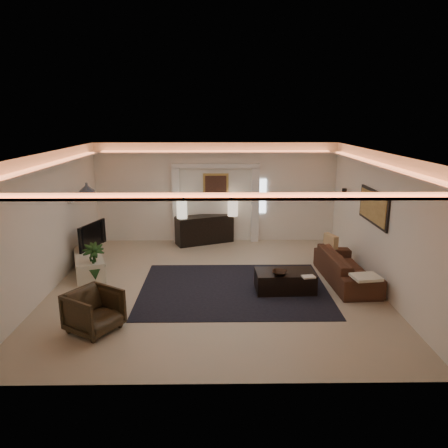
{
  "coord_description": "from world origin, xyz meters",
  "views": [
    {
      "loc": [
        0.08,
        -8.6,
        3.62
      ],
      "look_at": [
        0.2,
        0.6,
        1.25
      ],
      "focal_mm": 33.58,
      "sensor_mm": 36.0,
      "label": 1
    }
  ],
  "objects_px": {
    "sofa": "(346,268)",
    "armchair": "(94,311)",
    "coffee_table": "(285,282)",
    "console": "(204,230)"
  },
  "relations": [
    {
      "from": "sofa",
      "to": "coffee_table",
      "type": "relative_size",
      "value": 1.81
    },
    {
      "from": "console",
      "to": "armchair",
      "type": "relative_size",
      "value": 2.06
    },
    {
      "from": "sofa",
      "to": "coffee_table",
      "type": "xyz_separation_m",
      "value": [
        -1.46,
        -0.51,
        -0.12
      ]
    },
    {
      "from": "coffee_table",
      "to": "armchair",
      "type": "height_order",
      "value": "armchair"
    },
    {
      "from": "armchair",
      "to": "console",
      "type": "bearing_deg",
      "value": 13.97
    },
    {
      "from": "coffee_table",
      "to": "armchair",
      "type": "relative_size",
      "value": 1.54
    },
    {
      "from": "console",
      "to": "coffee_table",
      "type": "bearing_deg",
      "value": -85.66
    },
    {
      "from": "sofa",
      "to": "coffee_table",
      "type": "height_order",
      "value": "sofa"
    },
    {
      "from": "sofa",
      "to": "armchair",
      "type": "xyz_separation_m",
      "value": [
        -5.02,
        -2.17,
        0.04
      ]
    },
    {
      "from": "sofa",
      "to": "armchair",
      "type": "distance_m",
      "value": 5.47
    }
  ]
}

